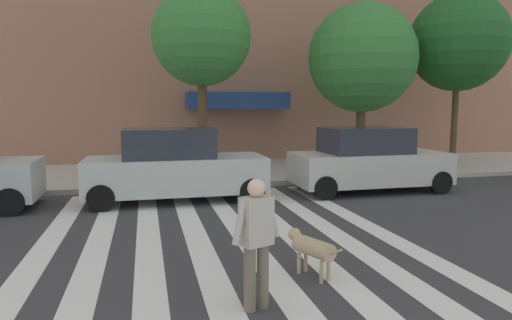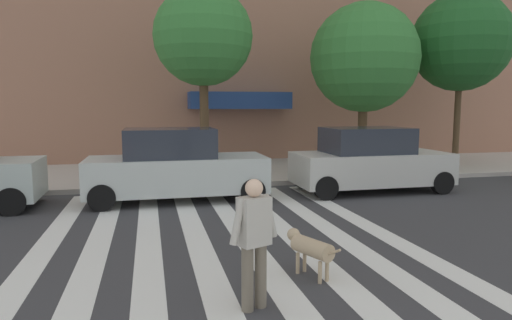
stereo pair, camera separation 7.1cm
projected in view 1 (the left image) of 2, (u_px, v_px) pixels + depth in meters
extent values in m
plane|color=#353538|center=(270.00, 255.00, 7.60)|extent=(160.00, 160.00, 0.00)
cube|color=#B2A99E|center=(202.00, 172.00, 16.62)|extent=(80.00, 6.00, 0.15)
cube|color=silver|center=(26.00, 275.00, 6.69)|extent=(0.45, 12.16, 0.01)
cube|color=silver|center=(89.00, 270.00, 6.91)|extent=(0.45, 12.16, 0.01)
cube|color=silver|center=(149.00, 265.00, 7.12)|extent=(0.45, 12.16, 0.01)
cube|color=silver|center=(206.00, 260.00, 7.34)|extent=(0.45, 12.16, 0.01)
cube|color=silver|center=(259.00, 256.00, 7.55)|extent=(0.45, 12.16, 0.01)
cube|color=silver|center=(309.00, 252.00, 7.77)|extent=(0.45, 12.16, 0.01)
cube|color=silver|center=(357.00, 248.00, 7.98)|extent=(0.45, 12.16, 0.01)
cube|color=silver|center=(402.00, 244.00, 8.20)|extent=(0.45, 12.16, 0.01)
cube|color=navy|center=(237.00, 101.00, 19.06)|extent=(4.25, 1.60, 0.70)
cylinder|color=black|center=(27.00, 189.00, 11.89)|extent=(0.67, 0.24, 0.66)
cylinder|color=black|center=(10.00, 202.00, 10.28)|extent=(0.67, 0.24, 0.66)
cube|color=#B9C1BC|center=(177.00, 174.00, 11.92)|extent=(4.68, 1.87, 0.92)
cube|color=#232833|center=(169.00, 143.00, 11.77)|extent=(2.33, 1.64, 0.76)
cylinder|color=black|center=(239.00, 181.00, 13.21)|extent=(0.66, 0.22, 0.66)
cylinder|color=black|center=(252.00, 191.00, 11.58)|extent=(0.66, 0.22, 0.66)
cylinder|color=black|center=(107.00, 186.00, 12.34)|extent=(0.66, 0.22, 0.66)
cylinder|color=black|center=(101.00, 198.00, 10.72)|extent=(0.66, 0.22, 0.66)
cube|color=beige|center=(369.00, 168.00, 13.27)|extent=(4.53, 1.95, 0.90)
cube|color=#232833|center=(365.00, 140.00, 13.13)|extent=(2.37, 1.71, 0.74)
cylinder|color=black|center=(406.00, 174.00, 14.60)|extent=(0.66, 0.22, 0.66)
cylinder|color=black|center=(440.00, 182.00, 12.89)|extent=(0.66, 0.22, 0.66)
cylinder|color=black|center=(302.00, 178.00, 13.73)|extent=(0.66, 0.22, 0.66)
cylinder|color=black|center=(325.00, 188.00, 12.03)|extent=(0.66, 0.22, 0.66)
cylinder|color=#4C3823|center=(203.00, 120.00, 15.30)|extent=(0.30, 0.30, 3.78)
sphere|color=#337533|center=(201.00, 36.00, 14.97)|extent=(3.32, 3.32, 3.32)
cylinder|color=#4C3823|center=(360.00, 129.00, 16.92)|extent=(0.34, 0.34, 3.04)
sphere|color=#337533|center=(362.00, 58.00, 16.61)|extent=(4.02, 4.02, 4.02)
cylinder|color=#4C3823|center=(454.00, 118.00, 17.75)|extent=(0.24, 0.24, 3.79)
sphere|color=#1E5623|center=(458.00, 42.00, 17.40)|extent=(3.79, 3.79, 3.79)
cylinder|color=#6B6051|center=(250.00, 279.00, 5.48)|extent=(0.20, 0.20, 0.82)
cylinder|color=#6B6051|center=(263.00, 275.00, 5.60)|extent=(0.20, 0.20, 0.82)
cube|color=#B2ADA3|center=(256.00, 221.00, 5.46)|extent=(0.44, 0.37, 0.60)
cylinder|color=#B2ADA3|center=(240.00, 222.00, 5.31)|extent=(0.24, 0.17, 0.57)
cylinder|color=#B2ADA3|center=(272.00, 216.00, 5.60)|extent=(0.24, 0.17, 0.57)
sphere|color=beige|center=(256.00, 188.00, 5.41)|extent=(0.29, 0.29, 0.22)
cylinder|color=tan|center=(314.00, 248.00, 6.57)|extent=(0.50, 0.73, 0.26)
sphere|color=tan|center=(295.00, 234.00, 6.89)|extent=(0.26, 0.26, 0.20)
cylinder|color=tan|center=(336.00, 252.00, 6.21)|extent=(0.12, 0.23, 0.16)
cylinder|color=tan|center=(299.00, 263.00, 6.75)|extent=(0.07, 0.07, 0.32)
cylinder|color=tan|center=(306.00, 261.00, 6.83)|extent=(0.07, 0.07, 0.32)
cylinder|color=tan|center=(321.00, 272.00, 6.37)|extent=(0.07, 0.07, 0.32)
cylinder|color=tan|center=(328.00, 270.00, 6.45)|extent=(0.07, 0.07, 0.32)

